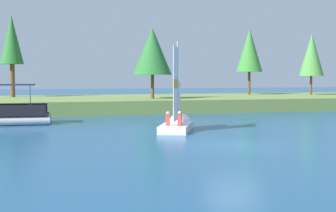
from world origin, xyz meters
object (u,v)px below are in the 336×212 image
object	(u,v)px
shoreline_tree_right	(312,55)
sailboat	(178,123)
pontoon_boat	(0,115)
shoreline_tree_midright	(249,50)
shoreline_tree_midleft	(12,41)
shoreline_tree_centre	(152,51)

from	to	relation	value
shoreline_tree_right	sailboat	world-z (taller)	shoreline_tree_right
shoreline_tree_right	pontoon_boat	size ratio (longest dim) A/B	1.01
shoreline_tree_midright	shoreline_tree_right	size ratio (longest dim) A/B	1.10
shoreline_tree_midleft	shoreline_tree_centre	distance (m)	13.86
shoreline_tree_right	pontoon_boat	world-z (taller)	shoreline_tree_right
shoreline_tree_centre	sailboat	bearing A→B (deg)	-97.21
shoreline_tree_midleft	sailboat	distance (m)	23.95
shoreline_tree_right	sailboat	distance (m)	27.71
shoreline_tree_midright	shoreline_tree_right	world-z (taller)	shoreline_tree_midright
shoreline_tree_midleft	sailboat	xyz separation A→B (m)	(10.35, -20.71, -6.12)
sailboat	pontoon_boat	size ratio (longest dim) A/B	0.87
shoreline_tree_midleft	shoreline_tree_centre	size ratio (longest dim) A/B	1.25
shoreline_tree_centre	pontoon_boat	size ratio (longest dim) A/B	0.97
shoreline_tree_midleft	shoreline_tree_centre	xyz separation A→B (m)	(12.13, -6.60, -1.19)
shoreline_tree_centre	pontoon_boat	bearing A→B (deg)	-144.22
shoreline_tree_midright	shoreline_tree_centre	bearing A→B (deg)	-152.38
shoreline_tree_midright	pontoon_boat	bearing A→B (deg)	-148.16
pontoon_boat	sailboat	bearing A→B (deg)	-24.12
shoreline_tree_midright	sailboat	size ratio (longest dim) A/B	1.29
shoreline_tree_midleft	pontoon_boat	world-z (taller)	shoreline_tree_midleft
sailboat	shoreline_tree_right	bearing A→B (deg)	-23.90
sailboat	shoreline_tree_centre	bearing A→B (deg)	16.90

